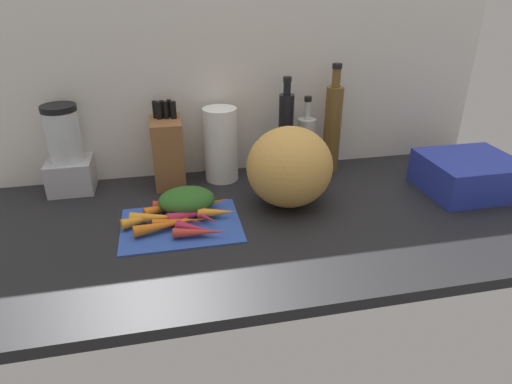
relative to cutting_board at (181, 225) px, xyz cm
name	(u,v)px	position (x,y,z in cm)	size (l,w,h in cm)	color
ground_plane	(272,221)	(26.26, 0.09, -1.90)	(170.00, 80.00, 3.00)	black
wall_back	(246,84)	(26.26, 38.59, 29.60)	(170.00, 3.00, 60.00)	silver
cutting_board	(181,225)	(0.00, 0.00, 0.00)	(33.16, 25.02, 0.80)	#2D51B7
carrot_0	(205,204)	(7.76, 7.70, 1.63)	(2.47, 2.47, 15.70)	orange
carrot_1	(178,204)	(-0.36, 8.92, 1.92)	(3.05, 3.05, 14.19)	red
carrot_2	(160,218)	(-5.65, 1.61, 2.05)	(3.30, 3.30, 16.39)	orange
carrot_3	(180,221)	(-0.12, -0.91, 1.64)	(2.48, 2.48, 15.04)	orange
carrot_4	(197,213)	(4.85, 2.01, 1.96)	(3.12, 3.12, 16.80)	#B2264C
carrot_5	(168,207)	(-3.33, 7.92, 1.89)	(2.99, 2.99, 14.19)	orange
carrot_6	(201,232)	(4.86, -8.11, 1.76)	(2.73, 2.73, 14.57)	red
carrot_7	(143,219)	(-10.32, 1.86, 1.90)	(3.00, 3.00, 11.89)	orange
carrot_8	(185,219)	(1.10, 0.47, 1.47)	(2.15, 2.15, 10.98)	red
carrot_9	(217,212)	(10.38, 1.44, 2.00)	(3.19, 3.19, 10.75)	orange
carrot_10	(200,215)	(5.63, 1.00, 1.86)	(2.91, 2.91, 13.99)	#B2264C
carrot_11	(198,229)	(4.19, -6.40, 1.83)	(2.86, 2.86, 12.37)	#B2264C
carrot_12	(166,225)	(-4.19, -2.89, 1.99)	(3.18, 3.18, 17.19)	orange
carrot_greens_pile	(187,200)	(2.30, 7.34, 3.87)	(16.41, 12.63, 6.94)	#2D6023
winter_squash	(290,167)	(33.18, 6.83, 11.77)	(25.75, 23.98, 24.35)	gold
knife_block	(168,150)	(-1.73, 30.51, 11.06)	(9.67, 16.92, 27.63)	brown
blender_appliance	(67,155)	(-33.10, 31.23, 11.72)	(13.93, 13.93, 28.14)	#B2B2B7
paper_towel_roll	(221,145)	(15.75, 29.59, 12.01)	(11.19, 11.19, 24.81)	white
bottle_0	(286,134)	(37.85, 28.48, 14.62)	(5.05, 5.05, 34.14)	black
bottle_1	(306,143)	(46.17, 31.48, 9.69)	(6.28, 6.28, 26.60)	silver
bottle_2	(332,127)	(54.93, 29.51, 15.63)	(5.94, 5.94, 37.48)	brown
dish_rack	(468,174)	(92.36, 3.91, 5.21)	(28.24, 24.92, 11.21)	#2838AD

